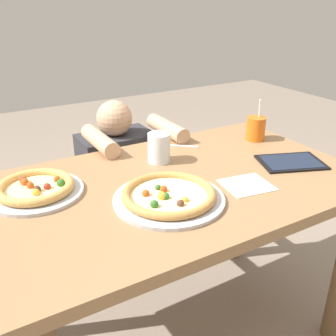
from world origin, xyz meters
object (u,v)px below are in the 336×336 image
(pizza_near, at_px, (169,196))
(fork, at_px, (173,145))
(tablet, at_px, (291,162))
(diner_seated, at_px, (119,191))
(drink_cup_colored, at_px, (256,128))
(pizza_far, at_px, (36,189))
(water_cup_clear, at_px, (159,147))

(pizza_near, distance_m, fork, 0.49)
(tablet, xyz_separation_m, diner_seated, (-0.42, 0.74, -0.35))
(pizza_near, bearing_deg, diner_seated, 79.20)
(drink_cup_colored, distance_m, fork, 0.38)
(fork, distance_m, diner_seated, 0.51)
(pizza_far, xyz_separation_m, drink_cup_colored, (0.98, 0.03, 0.03))
(fork, distance_m, tablet, 0.50)
(pizza_far, xyz_separation_m, diner_seated, (0.50, 0.50, -0.36))
(drink_cup_colored, bearing_deg, pizza_near, -154.81)
(pizza_near, height_order, drink_cup_colored, drink_cup_colored)
(fork, height_order, tablet, tablet)
(pizza_far, xyz_separation_m, fork, (0.61, 0.15, -0.02))
(water_cup_clear, bearing_deg, fork, 41.53)
(water_cup_clear, relative_size, diner_seated, 0.13)
(diner_seated, bearing_deg, tablet, -60.68)
(water_cup_clear, distance_m, tablet, 0.52)
(pizza_far, distance_m, water_cup_clear, 0.48)
(pizza_near, relative_size, pizza_far, 1.15)
(drink_cup_colored, distance_m, tablet, 0.28)
(pizza_near, xyz_separation_m, fork, (0.26, 0.41, -0.02))
(water_cup_clear, xyz_separation_m, fork, (0.13, 0.12, -0.06))
(pizza_near, xyz_separation_m, drink_cup_colored, (0.62, 0.29, 0.03))
(water_cup_clear, relative_size, fork, 0.68)
(pizza_far, bearing_deg, water_cup_clear, 3.71)
(fork, bearing_deg, drink_cup_colored, -18.22)
(tablet, bearing_deg, drink_cup_colored, 77.54)
(fork, relative_size, diner_seated, 0.19)
(water_cup_clear, xyz_separation_m, diner_seated, (0.02, 0.47, -0.41))
(pizza_near, bearing_deg, fork, 57.57)
(water_cup_clear, relative_size, tablet, 0.40)
(drink_cup_colored, xyz_separation_m, water_cup_clear, (-0.50, 0.00, 0.01))
(drink_cup_colored, bearing_deg, tablet, -102.46)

